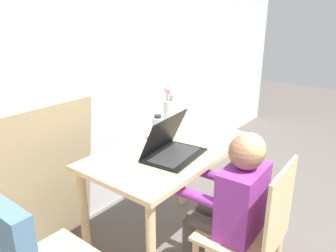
{
  "coord_description": "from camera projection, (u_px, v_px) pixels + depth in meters",
  "views": [
    {
      "loc": [
        -1.53,
        0.32,
        1.57
      ],
      "look_at": [
        -0.1,
        1.42,
        0.94
      ],
      "focal_mm": 35.0,
      "sensor_mm": 36.0,
      "label": 1
    }
  ],
  "objects": [
    {
      "name": "person_seated",
      "position": [
        233.0,
        198.0,
        1.72
      ],
      "size": [
        0.32,
        0.43,
        1.02
      ],
      "rotation": [
        0.0,
        0.0,
        3.18
      ],
      "color": "purple",
      "rests_on": "ground_plane"
    },
    {
      "name": "cardboard_panel",
      "position": [
        42.0,
        185.0,
        2.1
      ],
      "size": [
        0.78,
        0.16,
        1.04
      ],
      "color": "tan",
      "rests_on": "ground_plane"
    },
    {
      "name": "water_bottle",
      "position": [
        158.0,
        129.0,
        2.14
      ],
      "size": [
        0.07,
        0.07,
        0.18
      ],
      "color": "silver",
      "rests_on": "dining_table"
    },
    {
      "name": "flower_vase",
      "position": [
        170.0,
        113.0,
        2.31
      ],
      "size": [
        0.09,
        0.09,
        0.33
      ],
      "color": "silver",
      "rests_on": "dining_table"
    },
    {
      "name": "chair_occupied",
      "position": [
        252.0,
        235.0,
        1.72
      ],
      "size": [
        0.41,
        0.41,
        0.88
      ],
      "rotation": [
        0.0,
        0.0,
        3.18
      ],
      "color": "#D6B784",
      "rests_on": "ground_plane"
    },
    {
      "name": "dining_table",
      "position": [
        171.0,
        164.0,
        2.1
      ],
      "size": [
        1.11,
        0.62,
        0.76
      ],
      "color": "#D6B784",
      "rests_on": "ground_plane"
    },
    {
      "name": "wall_back",
      "position": [
        88.0,
        58.0,
        2.35
      ],
      "size": [
        6.4,
        0.05,
        2.5
      ],
      "color": "silver",
      "rests_on": "ground_plane"
    },
    {
      "name": "laptop",
      "position": [
        170.0,
        146.0,
        1.94
      ],
      "size": [
        0.4,
        0.3,
        0.24
      ],
      "rotation": [
        0.0,
        0.0,
        0.11
      ],
      "color": "black",
      "rests_on": "dining_table"
    }
  ]
}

